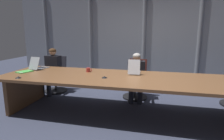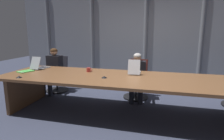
% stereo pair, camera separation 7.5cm
% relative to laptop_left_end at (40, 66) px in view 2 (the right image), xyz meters
% --- Properties ---
extents(ground_plane, '(15.91, 15.91, 0.00)m').
position_rel_laptop_left_end_xyz_m(ground_plane, '(2.16, -0.34, -0.82)').
color(ground_plane, '#383D51').
extents(conference_table, '(5.07, 1.37, 0.76)m').
position_rel_laptop_left_end_xyz_m(conference_table, '(2.16, -0.34, -0.18)').
color(conference_table, brown).
rests_on(conference_table, ground_plane).
extents(curtain_backdrop, '(7.96, 0.17, 2.88)m').
position_rel_laptop_left_end_xyz_m(curtain_backdrop, '(2.16, 2.03, 0.62)').
color(curtain_backdrop, gray).
rests_on(curtain_backdrop, ground_plane).
extents(laptop_left_end, '(0.29, 0.45, 0.29)m').
position_rel_laptop_left_end_xyz_m(laptop_left_end, '(0.00, 0.00, 0.00)').
color(laptop_left_end, '#A8ADB7').
rests_on(laptop_left_end, conference_table).
extents(laptop_left_mid, '(0.26, 0.43, 0.30)m').
position_rel_laptop_left_end_xyz_m(laptop_left_mid, '(2.18, 0.03, 0.00)').
color(laptop_left_mid, '#BCBCC1').
rests_on(laptop_left_mid, conference_table).
extents(office_chair_left_end, '(0.60, 0.60, 0.94)m').
position_rel_laptop_left_end_xyz_m(office_chair_left_end, '(-0.01, 0.76, -0.47)').
color(office_chair_left_end, '#2D2D38').
rests_on(office_chair_left_end, ground_plane).
extents(office_chair_left_mid, '(0.60, 0.61, 0.93)m').
position_rel_laptop_left_end_xyz_m(office_chair_left_mid, '(2.14, 0.76, -0.47)').
color(office_chair_left_mid, '#511E19').
rests_on(office_chair_left_mid, ground_plane).
extents(person_left_end, '(0.42, 0.57, 1.17)m').
position_rel_laptop_left_end_xyz_m(person_left_end, '(-0.05, 0.60, -0.15)').
color(person_left_end, black).
rests_on(person_left_end, ground_plane).
extents(person_left_mid, '(0.44, 0.57, 1.10)m').
position_rel_laptop_left_end_xyz_m(person_left_mid, '(2.16, 0.60, -0.19)').
color(person_left_mid, black).
rests_on(person_left_mid, ground_plane).
extents(coffee_mug_near, '(0.13, 0.09, 0.09)m').
position_rel_laptop_left_end_xyz_m(coffee_mug_near, '(1.22, -0.05, -0.01)').
color(coffee_mug_near, '#B2332D').
rests_on(coffee_mug_near, conference_table).
extents(conference_mic_left_side, '(0.11, 0.11, 0.03)m').
position_rel_laptop_left_end_xyz_m(conference_mic_left_side, '(1.69, -0.49, -0.04)').
color(conference_mic_left_side, black).
rests_on(conference_mic_left_side, conference_table).
extents(conference_mic_middle, '(0.11, 0.11, 0.03)m').
position_rel_laptop_left_end_xyz_m(conference_mic_middle, '(0.15, -0.87, -0.04)').
color(conference_mic_middle, black).
rests_on(conference_mic_middle, conference_table).
extents(spiral_notepad, '(0.31, 0.36, 0.03)m').
position_rel_laptop_left_end_xyz_m(spiral_notepad, '(-0.10, -0.38, -0.05)').
color(spiral_notepad, '#4CB74C').
rests_on(spiral_notepad, conference_table).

